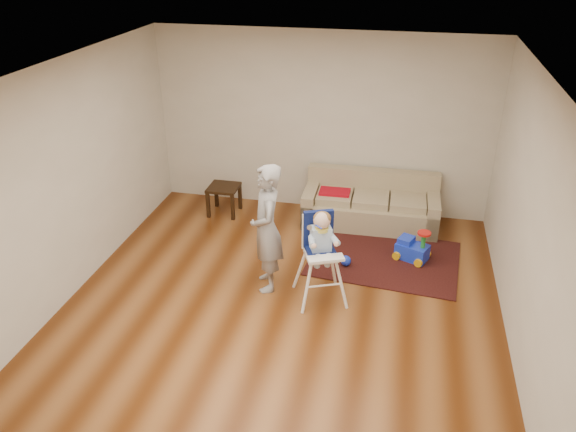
% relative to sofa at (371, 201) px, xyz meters
% --- Properties ---
extents(ground, '(5.50, 5.50, 0.00)m').
position_rel_sofa_xyz_m(ground, '(-0.83, -2.30, -0.38)').
color(ground, '#4F250B').
rests_on(ground, ground).
extents(room_envelope, '(5.04, 5.52, 2.72)m').
position_rel_sofa_xyz_m(room_envelope, '(-0.83, -1.77, 1.50)').
color(room_envelope, beige).
rests_on(room_envelope, ground).
extents(sofa, '(1.96, 0.83, 0.75)m').
position_rel_sofa_xyz_m(sofa, '(0.00, 0.00, 0.00)').
color(sofa, tan).
rests_on(sofa, ground).
extents(side_table, '(0.45, 0.45, 0.45)m').
position_rel_sofa_xyz_m(side_table, '(-2.22, -0.10, -0.15)').
color(side_table, black).
rests_on(side_table, ground).
extents(area_rug, '(2.03, 1.60, 0.02)m').
position_rel_sofa_xyz_m(area_rug, '(0.28, -0.95, -0.37)').
color(area_rug, black).
rests_on(area_rug, ground).
extents(ride_on_toy, '(0.49, 0.42, 0.44)m').
position_rel_sofa_xyz_m(ride_on_toy, '(0.63, -0.89, -0.14)').
color(ride_on_toy, '#1B39ED').
rests_on(ride_on_toy, area_rug).
extents(toy_ball, '(0.14, 0.14, 0.14)m').
position_rel_sofa_xyz_m(toy_ball, '(-0.20, -1.24, -0.29)').
color(toy_ball, '#1B39ED').
rests_on(toy_ball, area_rug).
extents(high_chair, '(0.69, 0.69, 1.14)m').
position_rel_sofa_xyz_m(high_chair, '(-0.42, -1.99, 0.17)').
color(high_chair, white).
rests_on(high_chair, ground).
extents(adult, '(0.55, 0.67, 1.59)m').
position_rel_sofa_xyz_m(adult, '(-1.09, -1.88, 0.42)').
color(adult, gray).
rests_on(adult, ground).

